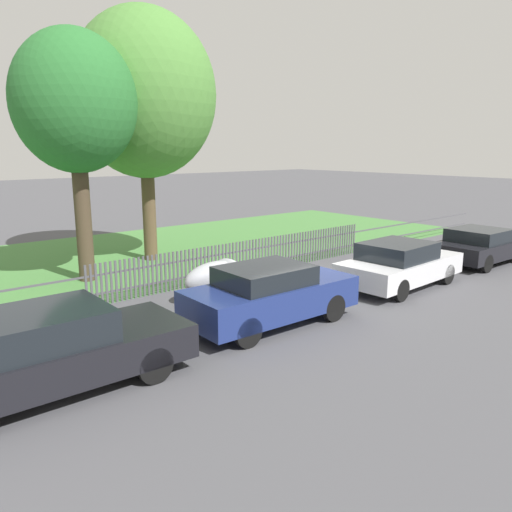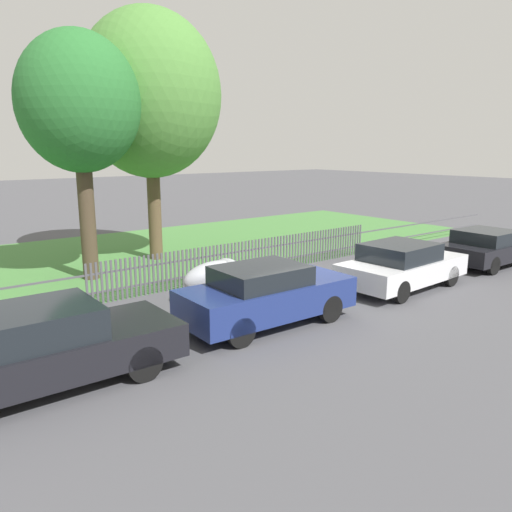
{
  "view_description": "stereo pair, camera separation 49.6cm",
  "coord_description": "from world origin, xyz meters",
  "px_view_note": "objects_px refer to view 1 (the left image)",
  "views": [
    {
      "loc": [
        -9.92,
        -9.25,
        4.01
      ],
      "look_at": [
        -1.23,
        0.99,
        1.1
      ],
      "focal_mm": 35.0,
      "sensor_mm": 36.0,
      "label": 1
    },
    {
      "loc": [
        -9.53,
        -9.56,
        4.01
      ],
      "look_at": [
        -1.23,
        0.99,
        1.1
      ],
      "focal_mm": 35.0,
      "sensor_mm": 36.0,
      "label": 2
    }
  ],
  "objects_px": {
    "parked_car_navy_estate": "(400,264)",
    "tree_behind_motorcycle": "(144,95)",
    "parked_car_silver_hatchback": "(51,350)",
    "parked_car_red_compact": "(480,245)",
    "tree_nearest_kerb": "(75,104)",
    "covered_motorcycle": "(217,277)",
    "parked_car_black_saloon": "(270,294)"
  },
  "relations": [
    {
      "from": "tree_nearest_kerb",
      "to": "tree_behind_motorcycle",
      "type": "height_order",
      "value": "tree_behind_motorcycle"
    },
    {
      "from": "parked_car_silver_hatchback",
      "to": "tree_behind_motorcycle",
      "type": "xyz_separation_m",
      "value": [
        6.22,
        8.03,
        5.06
      ]
    },
    {
      "from": "parked_car_navy_estate",
      "to": "tree_behind_motorcycle",
      "type": "xyz_separation_m",
      "value": [
        -3.77,
        8.02,
        5.11
      ]
    },
    {
      "from": "parked_car_red_compact",
      "to": "tree_nearest_kerb",
      "type": "relative_size",
      "value": 0.52
    },
    {
      "from": "parked_car_silver_hatchback",
      "to": "parked_car_red_compact",
      "type": "distance_m",
      "value": 14.82
    },
    {
      "from": "parked_car_navy_estate",
      "to": "tree_nearest_kerb",
      "type": "xyz_separation_m",
      "value": [
        -6.72,
        6.67,
        4.57
      ]
    },
    {
      "from": "parked_car_navy_estate",
      "to": "covered_motorcycle",
      "type": "relative_size",
      "value": 2.13
    },
    {
      "from": "parked_car_navy_estate",
      "to": "covered_motorcycle",
      "type": "xyz_separation_m",
      "value": [
        -4.86,
        2.4,
        -0.04
      ]
    },
    {
      "from": "parked_car_navy_estate",
      "to": "tree_nearest_kerb",
      "type": "bearing_deg",
      "value": 132.96
    },
    {
      "from": "parked_car_silver_hatchback",
      "to": "tree_behind_motorcycle",
      "type": "height_order",
      "value": "tree_behind_motorcycle"
    },
    {
      "from": "parked_car_black_saloon",
      "to": "tree_behind_motorcycle",
      "type": "distance_m",
      "value": 9.53
    },
    {
      "from": "parked_car_black_saloon",
      "to": "covered_motorcycle",
      "type": "bearing_deg",
      "value": 86.89
    },
    {
      "from": "covered_motorcycle",
      "to": "parked_car_black_saloon",
      "type": "bearing_deg",
      "value": -96.4
    },
    {
      "from": "parked_car_silver_hatchback",
      "to": "parked_car_black_saloon",
      "type": "relative_size",
      "value": 1.09
    },
    {
      "from": "tree_nearest_kerb",
      "to": "tree_behind_motorcycle",
      "type": "xyz_separation_m",
      "value": [
        2.95,
        1.35,
        0.54
      ]
    },
    {
      "from": "parked_car_navy_estate",
      "to": "tree_behind_motorcycle",
      "type": "height_order",
      "value": "tree_behind_motorcycle"
    },
    {
      "from": "parked_car_silver_hatchback",
      "to": "parked_car_red_compact",
      "type": "height_order",
      "value": "parked_car_silver_hatchback"
    },
    {
      "from": "parked_car_silver_hatchback",
      "to": "parked_car_navy_estate",
      "type": "bearing_deg",
      "value": 0.8
    },
    {
      "from": "parked_car_red_compact",
      "to": "tree_behind_motorcycle",
      "type": "distance_m",
      "value": 12.87
    },
    {
      "from": "parked_car_black_saloon",
      "to": "parked_car_navy_estate",
      "type": "bearing_deg",
      "value": 0.95
    },
    {
      "from": "parked_car_silver_hatchback",
      "to": "tree_nearest_kerb",
      "type": "xyz_separation_m",
      "value": [
        3.28,
        6.68,
        4.53
      ]
    },
    {
      "from": "covered_motorcycle",
      "to": "parked_car_silver_hatchback",
      "type": "bearing_deg",
      "value": -156.67
    },
    {
      "from": "tree_behind_motorcycle",
      "to": "parked_car_red_compact",
      "type": "bearing_deg",
      "value": -43.24
    },
    {
      "from": "tree_behind_motorcycle",
      "to": "parked_car_black_saloon",
      "type": "bearing_deg",
      "value": -99.11
    },
    {
      "from": "parked_car_black_saloon",
      "to": "parked_car_red_compact",
      "type": "distance_m",
      "value": 9.87
    },
    {
      "from": "parked_car_red_compact",
      "to": "tree_nearest_kerb",
      "type": "distance_m",
      "value": 14.13
    },
    {
      "from": "parked_car_silver_hatchback",
      "to": "parked_car_red_compact",
      "type": "bearing_deg",
      "value": 0.56
    },
    {
      "from": "parked_car_navy_estate",
      "to": "tree_behind_motorcycle",
      "type": "relative_size",
      "value": 0.48
    },
    {
      "from": "parked_car_black_saloon",
      "to": "parked_car_red_compact",
      "type": "bearing_deg",
      "value": 0.88
    },
    {
      "from": "covered_motorcycle",
      "to": "tree_nearest_kerb",
      "type": "distance_m",
      "value": 6.55
    },
    {
      "from": "covered_motorcycle",
      "to": "tree_behind_motorcycle",
      "type": "xyz_separation_m",
      "value": [
        1.09,
        5.62,
        5.15
      ]
    },
    {
      "from": "tree_nearest_kerb",
      "to": "parked_car_silver_hatchback",
      "type": "bearing_deg",
      "value": -116.16
    }
  ]
}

